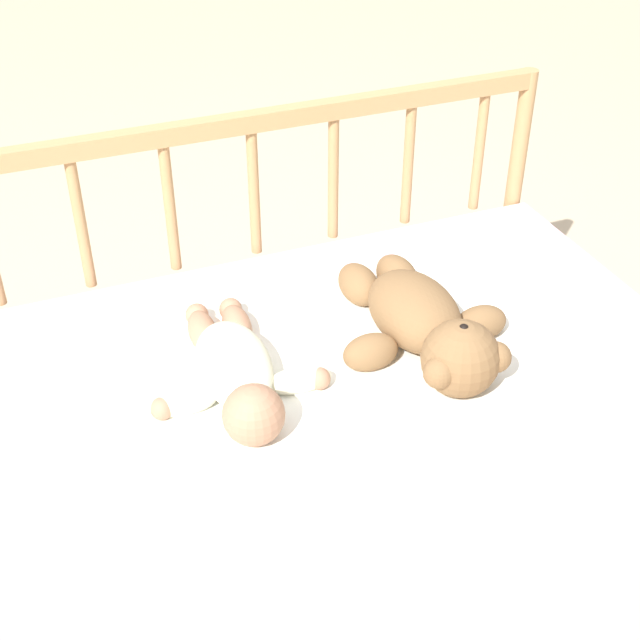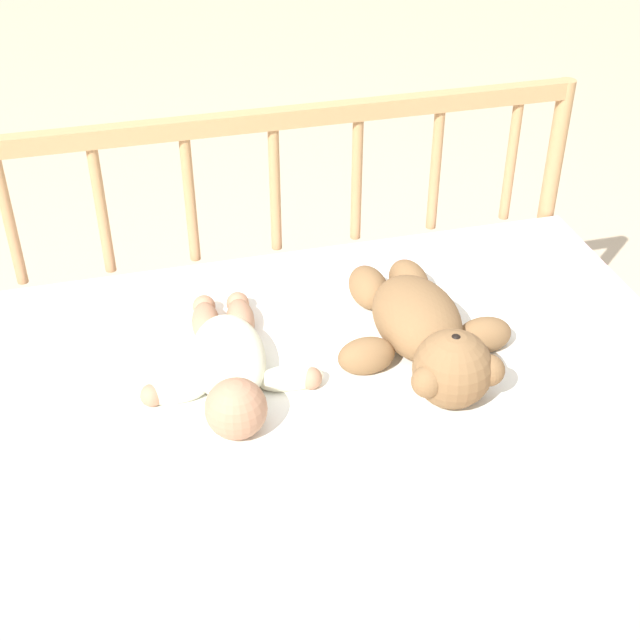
% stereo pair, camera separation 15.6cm
% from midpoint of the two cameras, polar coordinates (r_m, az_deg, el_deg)
% --- Properties ---
extents(ground_plane, '(12.00, 12.00, 0.00)m').
position_cam_midpoint_polar(ground_plane, '(1.90, -2.56, -12.14)').
color(ground_plane, '#C6B293').
extents(crib_mattress, '(1.28, 0.64, 0.44)m').
position_cam_midpoint_polar(crib_mattress, '(1.75, -2.75, -7.30)').
color(crib_mattress, '#EDB7C6').
rests_on(crib_mattress, ground_plane).
extents(crib_rail, '(1.28, 0.04, 0.74)m').
position_cam_midpoint_polar(crib_rail, '(1.83, -6.65, 6.89)').
color(crib_rail, tan).
rests_on(crib_rail, ground_plane).
extents(blanket, '(0.86, 0.52, 0.01)m').
position_cam_midpoint_polar(blanket, '(1.57, -2.46, -2.37)').
color(blanket, white).
rests_on(blanket, crib_mattress).
extents(teddy_bear, '(0.32, 0.43, 0.13)m').
position_cam_midpoint_polar(teddy_bear, '(1.56, 3.87, -0.32)').
color(teddy_bear, olive).
rests_on(teddy_bear, crib_mattress).
extents(baby, '(0.31, 0.40, 0.10)m').
position_cam_midpoint_polar(baby, '(1.50, -8.38, -3.34)').
color(baby, '#EAEACC').
rests_on(baby, crib_mattress).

